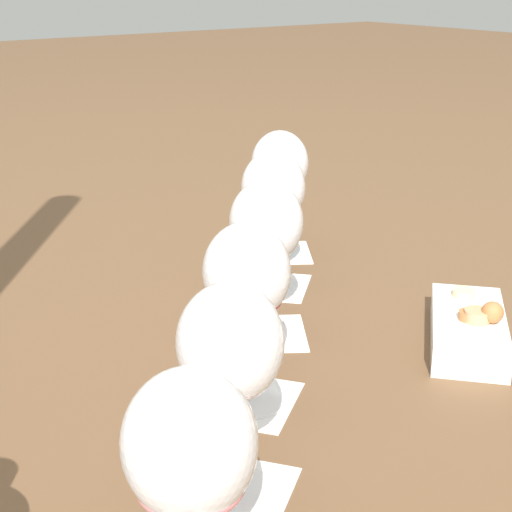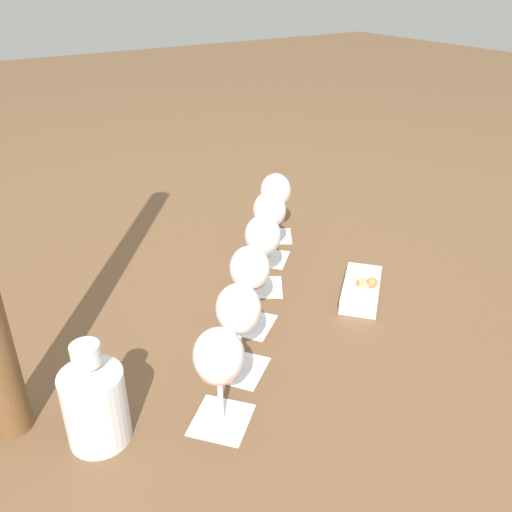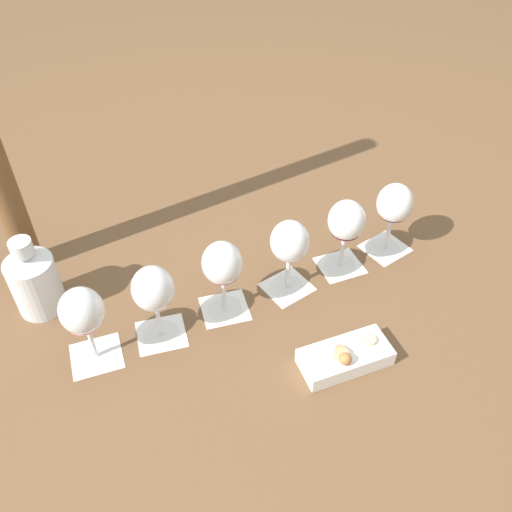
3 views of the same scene
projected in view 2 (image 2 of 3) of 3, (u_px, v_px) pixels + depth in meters
The scene contains 15 objects.
ground_plane at pixel (255, 305), 1.22m from camera, with size 8.00×8.00×0.00m, color brown.
tasting_card_0 at pixel (221, 420), 0.91m from camera, with size 0.14×0.13×0.00m.
tasting_card_1 at pixel (240, 368), 1.03m from camera, with size 0.13×0.13×0.00m.
tasting_card_2 at pixel (250, 324), 1.15m from camera, with size 0.13×0.13×0.00m.
tasting_card_3 at pixel (262, 287), 1.28m from camera, with size 0.13×0.13×0.00m.
tasting_card_4 at pixel (269, 258), 1.41m from camera, with size 0.14×0.13×0.00m.
tasting_card_5 at pixel (275, 236), 1.53m from camera, with size 0.13×0.13×0.00m.
wine_glass_0 at pixel (219, 361), 0.85m from camera, with size 0.08×0.08×0.18m.
wine_glass_1 at pixel (239, 313), 0.97m from camera, with size 0.08×0.08×0.18m.
wine_glass_2 at pixel (250, 273), 1.09m from camera, with size 0.08×0.08×0.18m.
wine_glass_3 at pixel (263, 239), 1.22m from camera, with size 0.08×0.08×0.18m.
wine_glass_4 at pixel (270, 214), 1.35m from camera, with size 0.08×0.08×0.18m.
wine_glass_5 at pixel (276, 194), 1.46m from camera, with size 0.08×0.08×0.18m.
ceramic_vase at pixel (94, 399), 0.84m from camera, with size 0.10×0.10×0.19m.
snack_dish at pixel (362, 289), 1.24m from camera, with size 0.19×0.18×0.06m.
Camera 2 is at (-0.55, -0.85, 0.68)m, focal length 38.00 mm.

